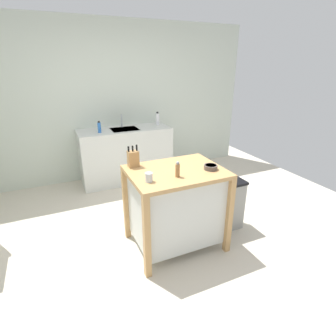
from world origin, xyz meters
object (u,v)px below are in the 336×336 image
(kitchen_island, at_px, (176,204))
(bowl_stoneware_deep, at_px, (211,167))
(trash_bin, at_px, (227,204))
(drinking_cup, at_px, (149,177))
(pepper_grinder, at_px, (178,170))
(knife_block, at_px, (133,159))
(bottle_spray_cleaner, at_px, (99,127))
(bottle_hand_soap, at_px, (157,119))
(sink_faucet, at_px, (122,121))

(kitchen_island, xyz_separation_m, bowl_stoneware_deep, (0.33, -0.13, 0.42))
(bowl_stoneware_deep, height_order, trash_bin, bowl_stoneware_deep)
(drinking_cup, relative_size, pepper_grinder, 0.55)
(drinking_cup, bearing_deg, knife_block, 92.10)
(kitchen_island, bearing_deg, bottle_spray_cleaner, 102.46)
(trash_bin, distance_m, bottle_spray_cleaner, 2.27)
(bottle_spray_cleaner, bearing_deg, drinking_cup, -88.18)
(drinking_cup, distance_m, pepper_grinder, 0.29)
(bowl_stoneware_deep, bearing_deg, kitchen_island, 159.04)
(kitchen_island, xyz_separation_m, pepper_grinder, (-0.06, -0.16, 0.47))
(drinking_cup, height_order, pepper_grinder, pepper_grinder)
(drinking_cup, height_order, bottle_hand_soap, bottle_hand_soap)
(bowl_stoneware_deep, relative_size, trash_bin, 0.22)
(sink_faucet, xyz_separation_m, bottle_spray_cleaner, (-0.42, -0.24, -0.03))
(trash_bin, bearing_deg, drinking_cup, -169.62)
(sink_faucet, bearing_deg, trash_bin, -70.86)
(kitchen_island, height_order, bowl_stoneware_deep, bowl_stoneware_deep)
(knife_block, bearing_deg, sink_faucet, 78.59)
(sink_faucet, distance_m, bottle_spray_cleaner, 0.49)
(kitchen_island, relative_size, drinking_cup, 11.26)
(bowl_stoneware_deep, distance_m, drinking_cup, 0.69)
(bowl_stoneware_deep, bearing_deg, drinking_cup, -177.89)
(bowl_stoneware_deep, distance_m, sink_faucet, 2.28)
(kitchen_island, height_order, bottle_spray_cleaner, bottle_spray_cleaner)
(knife_block, xyz_separation_m, trash_bin, (1.10, -0.23, -0.68))
(bowl_stoneware_deep, xyz_separation_m, sink_faucet, (-0.33, 2.25, 0.09))
(pepper_grinder, xyz_separation_m, trash_bin, (0.79, 0.20, -0.66))
(kitchen_island, bearing_deg, drinking_cup, -156.43)
(drinking_cup, distance_m, trash_bin, 1.27)
(trash_bin, xyz_separation_m, bottle_hand_soap, (-0.09, 2.02, 0.70))
(kitchen_island, bearing_deg, bowl_stoneware_deep, -20.96)
(drinking_cup, relative_size, bottle_spray_cleaner, 0.47)
(drinking_cup, bearing_deg, trash_bin, 10.38)
(drinking_cup, relative_size, trash_bin, 0.14)
(knife_block, xyz_separation_m, drinking_cup, (0.02, -0.43, -0.05))
(sink_faucet, distance_m, bottle_hand_soap, 0.63)
(bottle_spray_cleaner, relative_size, bottle_hand_soap, 0.82)
(knife_block, relative_size, bottle_hand_soap, 1.05)
(bowl_stoneware_deep, distance_m, pepper_grinder, 0.40)
(bowl_stoneware_deep, relative_size, bottle_spray_cleaner, 0.76)
(kitchen_island, distance_m, trash_bin, 0.75)
(bowl_stoneware_deep, xyz_separation_m, bottle_spray_cleaner, (-0.75, 2.01, 0.07))
(knife_block, xyz_separation_m, bottle_hand_soap, (1.00, 1.79, 0.02))
(drinking_cup, xyz_separation_m, trash_bin, (1.08, 0.20, -0.63))
(trash_bin, bearing_deg, sink_faucet, 109.14)
(trash_bin, distance_m, bottle_hand_soap, 2.14)
(knife_block, height_order, bowl_stoneware_deep, knife_block)
(pepper_grinder, xyz_separation_m, bottle_spray_cleaner, (-0.36, 2.05, 0.02))
(knife_block, bearing_deg, bowl_stoneware_deep, -29.84)
(kitchen_island, xyz_separation_m, sink_faucet, (0.01, 2.13, 0.52))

